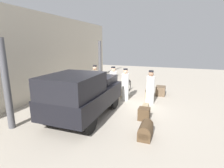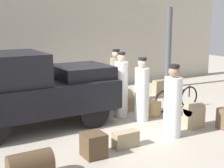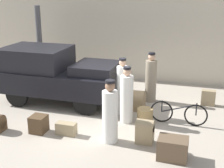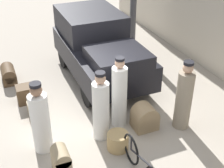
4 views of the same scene
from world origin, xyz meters
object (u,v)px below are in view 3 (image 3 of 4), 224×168
Objects in this scene: trunk_large_brown at (39,124)px; suitcase_small_leather at (208,98)px; bicycle at (178,113)px; porter_with_bicycle at (122,89)px; truck at (56,73)px; suitcase_tan_flat at (66,129)px; porter_lifting_near_truck at (127,97)px; trunk_barrel_dark at (137,101)px; wicker_basket at (145,115)px; suitcase_black_upright at (145,131)px; conductor_in_dark_uniform at (151,79)px; porter_carrying_trunk at (110,114)px; trunk_wicker_pale at (173,148)px.

suitcase_small_leather reaches higher than trunk_large_brown.
porter_with_bicycle is (-1.76, 0.29, 0.48)m from bicycle.
truck is 7.11× the size of suitcase_tan_flat.
trunk_barrel_dark is at bearing 85.35° from porter_lifting_near_truck.
suitcase_black_upright is at bearing -79.11° from wicker_basket.
trunk_barrel_dark is (-0.28, -0.83, -0.51)m from conductor_in_dark_uniform.
suitcase_small_leather is at bearing 65.76° from bicycle.
trunk_large_brown is (-3.60, -1.63, -0.10)m from bicycle.
suitcase_small_leather is at bearing 24.68° from trunk_barrel_dark.
porter_carrying_trunk is 1.75m from trunk_wicker_pale.
wicker_basket is (3.24, -0.77, -0.82)m from truck.
porter_lifting_near_truck is at bearing 43.91° from suitcase_tan_flat.
conductor_in_dark_uniform reaches higher than wicker_basket.
conductor_in_dark_uniform is at bearing 81.79° from porter_carrying_trunk.
trunk_large_brown is 5.59m from suitcase_small_leather.
wicker_basket is at bearing 118.59° from trunk_wicker_pale.
bicycle is at bearing 91.73° from trunk_wicker_pale.
suitcase_tan_flat is at bearing -136.09° from porter_lifting_near_truck.
bicycle is at bearing -55.60° from conductor_in_dark_uniform.
suitcase_black_upright is at bearing -58.07° from porter_with_bicycle.
trunk_wicker_pale is (2.87, -0.39, 0.09)m from suitcase_tan_flat.
suitcase_black_upright reaches higher than suitcase_tan_flat.
porter_with_bicycle reaches higher than suitcase_small_leather.
conductor_in_dark_uniform is at bearing 79.15° from porter_lifting_near_truck.
conductor_in_dark_uniform is 4.13m from trunk_large_brown.
trunk_barrel_dark is 2.29m from suitcase_black_upright.
porter_lifting_near_truck is at bearing -137.82° from suitcase_small_leather.
trunk_wicker_pale is (1.17, -3.57, -0.53)m from conductor_in_dark_uniform.
bicycle is 0.98× the size of porter_lifting_near_truck.
bicycle is 1.60m from trunk_barrel_dark.
conductor_in_dark_uniform is at bearing 52.65° from trunk_large_brown.
trunk_barrel_dark is (0.09, 1.06, -0.49)m from porter_lifting_near_truck.
wicker_basket is (-0.96, -0.09, -0.14)m from bicycle.
bicycle is at bearing -9.27° from truck.
suitcase_black_upright is (0.87, 0.18, -0.42)m from porter_carrying_trunk.
wicker_basket reaches higher than suitcase_tan_flat.
porter_carrying_trunk reaches higher than wicker_basket.
suitcase_tan_flat is at bearing 179.30° from porter_carrying_trunk.
porter_with_bicycle reaches higher than suitcase_tan_flat.
trunk_wicker_pale is at bearing -101.34° from suitcase_small_leather.
conductor_in_dark_uniform is 3.12× the size of suitcase_tan_flat.
porter_carrying_trunk is at bearing -134.99° from bicycle.
truck reaches higher than porter_lifting_near_truck.
porter_lifting_near_truck is 1.43m from suitcase_black_upright.
trunk_wicker_pale is (4.25, -2.64, -0.76)m from truck.
wicker_basket is 0.76× the size of trunk_barrel_dark.
suitcase_black_upright reaches higher than suitcase_small_leather.
conductor_in_dark_uniform is (0.46, 3.20, 0.04)m from porter_carrying_trunk.
trunk_barrel_dark reaches higher than wicker_basket.
porter_with_bicycle is at bearing 128.96° from trunk_wicker_pale.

